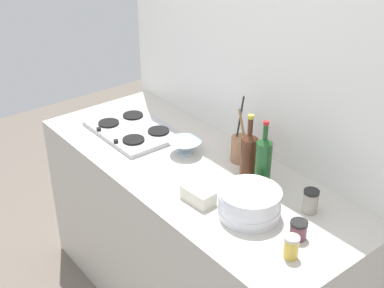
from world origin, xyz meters
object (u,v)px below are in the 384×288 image
stovetop_hob (133,129)px  wine_bottle_mid_left (249,155)px  butter_dish (198,195)px  plate_stack (249,203)px  wine_bottle_leftmost (263,164)px  condiment_jar_rear (310,201)px  condiment_jar_front (291,247)px  utensil_crock (241,148)px  mixing_bowl (185,146)px  condiment_jar_spare (298,230)px

stovetop_hob → wine_bottle_mid_left: bearing=11.8°
wine_bottle_mid_left → butter_dish: 0.30m
plate_stack → wine_bottle_mid_left: (-0.20, 0.19, 0.06)m
wine_bottle_leftmost → condiment_jar_rear: size_ratio=3.27×
wine_bottle_leftmost → condiment_jar_front: bearing=-31.3°
stovetop_hob → wine_bottle_leftmost: bearing=9.1°
utensil_crock → condiment_jar_front: 0.71m
mixing_bowl → utensil_crock: (0.22, 0.17, 0.03)m
condiment_jar_front → butter_dish: bearing=-175.2°
condiment_jar_rear → condiment_jar_spare: bearing=-63.4°
plate_stack → wine_bottle_leftmost: size_ratio=0.76×
utensil_crock → condiment_jar_spare: 0.61m
condiment_jar_front → condiment_jar_spare: size_ratio=1.21×
stovetop_hob → mixing_bowl: size_ratio=3.01×
plate_stack → utensil_crock: bearing=141.3°
mixing_bowl → utensil_crock: size_ratio=0.50×
plate_stack → utensil_crock: 0.44m
stovetop_hob → wine_bottle_leftmost: wine_bottle_leftmost is taller
stovetop_hob → utensil_crock: 0.63m
mixing_bowl → plate_stack: bearing=-10.9°
condiment_jar_spare → plate_stack: bearing=-169.3°
wine_bottle_mid_left → butter_dish: (-0.00, -0.29, -0.09)m
plate_stack → wine_bottle_mid_left: 0.28m
mixing_bowl → condiment_jar_spare: 0.79m
wine_bottle_leftmost → utensil_crock: (-0.25, 0.11, -0.07)m
condiment_jar_rear → utensil_crock: bearing=172.4°
wine_bottle_leftmost → butter_dish: 0.31m
wine_bottle_leftmost → condiment_jar_front: 0.45m
wine_bottle_leftmost → mixing_bowl: 0.48m
butter_dish → condiment_jar_front: size_ratio=1.62×
stovetop_hob → mixing_bowl: 0.36m
plate_stack → butter_dish: bearing=-153.0°
utensil_crock → condiment_jar_front: bearing=-28.3°
stovetop_hob → condiment_jar_front: size_ratio=5.41×
wine_bottle_leftmost → condiment_jar_spare: 0.36m
stovetop_hob → condiment_jar_spare: 1.15m
wine_bottle_leftmost → wine_bottle_mid_left: 0.11m
wine_bottle_leftmost → condiment_jar_spare: size_ratio=4.51×
plate_stack → condiment_jar_rear: plate_stack is taller
wine_bottle_leftmost → condiment_jar_rear: (0.24, 0.04, -0.08)m
mixing_bowl → condiment_jar_front: condiment_jar_front is taller
condiment_jar_spare → butter_dish: bearing=-161.2°
condiment_jar_spare → wine_bottle_leftmost: bearing=158.7°
condiment_jar_rear → butter_dish: bearing=-137.8°
wine_bottle_leftmost → mixing_bowl: bearing=-172.9°
wine_bottle_leftmost → butter_dish: size_ratio=2.32×
wine_bottle_leftmost → condiment_jar_rear: wine_bottle_leftmost is taller
condiment_jar_rear → stovetop_hob: bearing=-170.7°
wine_bottle_mid_left → mixing_bowl: bearing=-168.1°
condiment_jar_front → plate_stack: bearing=167.6°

